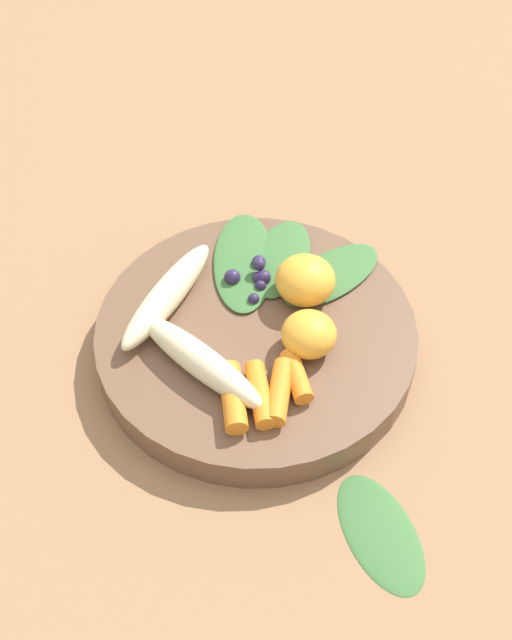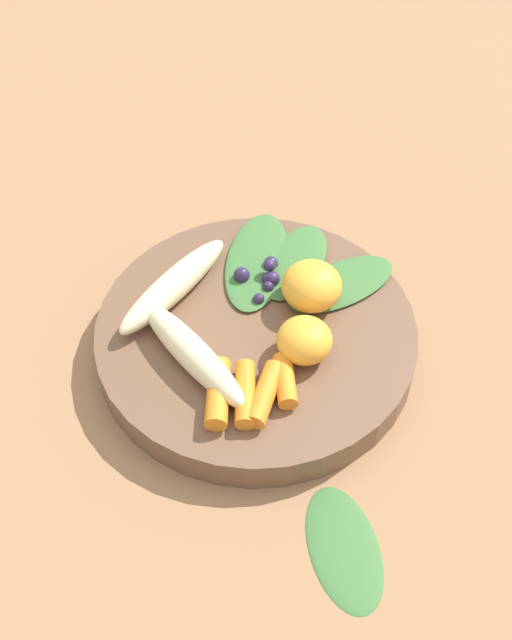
% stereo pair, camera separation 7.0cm
% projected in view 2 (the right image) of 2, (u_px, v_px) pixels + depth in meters
% --- Properties ---
extents(ground_plane, '(2.40, 2.40, 0.00)m').
position_uv_depth(ground_plane, '(256.00, 349.00, 0.73)').
color(ground_plane, '#99704C').
extents(bowl, '(0.28, 0.28, 0.03)m').
position_uv_depth(bowl, '(256.00, 339.00, 0.72)').
color(bowl, brown).
rests_on(bowl, ground_plane).
extents(banana_peeled_left, '(0.14, 0.06, 0.03)m').
position_uv_depth(banana_peeled_left, '(193.00, 353.00, 0.67)').
color(banana_peeled_left, beige).
rests_on(banana_peeled_left, bowl).
extents(banana_peeled_right, '(0.03, 0.14, 0.03)m').
position_uv_depth(banana_peeled_right, '(173.00, 285.00, 0.72)').
color(banana_peeled_right, beige).
rests_on(banana_peeled_right, bowl).
extents(orange_segment_near, '(0.05, 0.05, 0.04)m').
position_uv_depth(orange_segment_near, '(312.00, 286.00, 0.71)').
color(orange_segment_near, '#F4A833').
rests_on(orange_segment_near, bowl).
extents(orange_segment_far, '(0.05, 0.05, 0.03)m').
position_uv_depth(orange_segment_far, '(304.00, 341.00, 0.68)').
color(orange_segment_far, '#F4A833').
rests_on(orange_segment_far, bowl).
extents(carrot_front, '(0.05, 0.06, 0.02)m').
position_uv_depth(carrot_front, '(218.00, 393.00, 0.65)').
color(carrot_front, orange).
rests_on(carrot_front, bowl).
extents(carrot_mid_left, '(0.05, 0.06, 0.02)m').
position_uv_depth(carrot_mid_left, '(245.00, 394.00, 0.65)').
color(carrot_mid_left, orange).
rests_on(carrot_mid_left, bowl).
extents(carrot_mid_right, '(0.03, 0.06, 0.02)m').
position_uv_depth(carrot_mid_right, '(265.00, 394.00, 0.65)').
color(carrot_mid_right, orange).
rests_on(carrot_mid_right, bowl).
extents(carrot_rear, '(0.04, 0.05, 0.02)m').
position_uv_depth(carrot_rear, '(285.00, 381.00, 0.66)').
color(carrot_rear, orange).
rests_on(carrot_rear, bowl).
extents(blueberry_pile, '(0.04, 0.05, 0.02)m').
position_uv_depth(blueberry_pile, '(262.00, 276.00, 0.74)').
color(blueberry_pile, '#2D234C').
rests_on(blueberry_pile, bowl).
extents(kale_leaf_left, '(0.09, 0.12, 0.01)m').
position_uv_depth(kale_leaf_left, '(341.00, 284.00, 0.74)').
color(kale_leaf_left, '#3D7038').
rests_on(kale_leaf_left, bowl).
extents(kale_leaf_right, '(0.07, 0.11, 0.01)m').
position_uv_depth(kale_leaf_right, '(294.00, 262.00, 0.76)').
color(kale_leaf_right, '#3D7038').
rests_on(kale_leaf_right, bowl).
extents(kale_leaf_rear, '(0.11, 0.14, 0.01)m').
position_uv_depth(kale_leaf_rear, '(257.00, 261.00, 0.76)').
color(kale_leaf_rear, '#3D7038').
rests_on(kale_leaf_rear, bowl).
extents(kale_leaf_stray, '(0.11, 0.11, 0.01)m').
position_uv_depth(kale_leaf_stray, '(344.00, 547.00, 0.61)').
color(kale_leaf_stray, '#3D7038').
rests_on(kale_leaf_stray, ground_plane).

